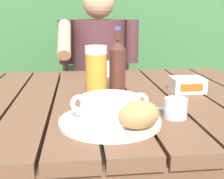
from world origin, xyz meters
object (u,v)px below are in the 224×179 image
object	(u,v)px
beer_glass	(96,73)
beer_bottle	(117,68)
water_glass_small	(176,108)
butter_tub	(187,85)
person_eating	(99,71)
chair_near_diner	(98,99)
bread_roll	(139,115)
soup_bowl	(110,107)
table_knife	(153,109)
diner_bowl	(104,68)
serving_plate	(110,121)

from	to	relation	value
beer_glass	beer_bottle	size ratio (longest dim) A/B	0.76
beer_bottle	water_glass_small	size ratio (longest dim) A/B	3.68
butter_tub	person_eating	bearing A→B (deg)	111.92
chair_near_diner	bread_roll	xyz separation A→B (m)	(0.02, -1.30, 0.34)
beer_glass	beer_bottle	bearing A→B (deg)	21.93
butter_tub	chair_near_diner	bearing A→B (deg)	107.31
bread_roll	butter_tub	distance (m)	0.47
water_glass_small	soup_bowl	bearing A→B (deg)	-173.14
chair_near_diner	bread_roll	bearing A→B (deg)	-89.12
person_eating	table_knife	world-z (taller)	person_eating
person_eating	diner_bowl	xyz separation A→B (m)	(0.00, -0.34, 0.08)
table_knife	diner_bowl	bearing A→B (deg)	99.84
soup_bowl	beer_glass	size ratio (longest dim) A/B	1.14
soup_bowl	butter_tub	bearing A→B (deg)	42.52
serving_plate	butter_tub	xyz separation A→B (m)	(0.33, 0.30, 0.02)
beer_bottle	table_knife	distance (m)	0.21
serving_plate	beer_bottle	distance (m)	0.29
water_glass_small	diner_bowl	world-z (taller)	same
beer_bottle	table_knife	world-z (taller)	beer_bottle
diner_bowl	serving_plate	bearing A→B (deg)	-93.74
bread_roll	water_glass_small	distance (m)	0.16
beer_bottle	water_glass_small	distance (m)	0.29
chair_near_diner	serving_plate	size ratio (longest dim) A/B	3.66
bread_roll	beer_bottle	xyz separation A→B (m)	(-0.01, 0.34, 0.06)
chair_near_diner	beer_glass	size ratio (longest dim) A/B	5.47
chair_near_diner	beer_bottle	xyz separation A→B (m)	(0.01, -0.96, 0.40)
soup_bowl	beer_bottle	bearing A→B (deg)	78.25
serving_plate	person_eating	bearing A→B (deg)	87.65
diner_bowl	soup_bowl	bearing A→B (deg)	-93.74
water_glass_small	diner_bowl	distance (m)	0.68
soup_bowl	beer_glass	bearing A→B (deg)	95.54
serving_plate	butter_tub	size ratio (longest dim) A/B	2.29
chair_near_diner	table_knife	xyz separation A→B (m)	(0.10, -1.13, 0.29)
person_eating	soup_bowl	size ratio (longest dim) A/B	5.76
chair_near_diner	serving_plate	world-z (taller)	chair_near_diner
diner_bowl	table_knife	bearing A→B (deg)	-80.16
diner_bowl	chair_near_diner	bearing A→B (deg)	90.00
bread_roll	water_glass_small	world-z (taller)	bread_roll
chair_near_diner	table_knife	distance (m)	1.17
serving_plate	table_knife	bearing A→B (deg)	34.30
table_knife	diner_bowl	distance (m)	0.60
person_eating	diner_bowl	size ratio (longest dim) A/B	9.31
bread_roll	butter_tub	world-z (taller)	bread_roll
chair_near_diner	butter_tub	bearing A→B (deg)	-72.69
chair_near_diner	beer_bottle	bearing A→B (deg)	-89.43
chair_near_diner	water_glass_small	xyz separation A→B (m)	(0.15, -1.20, 0.32)
water_glass_small	table_knife	world-z (taller)	water_glass_small
beer_glass	water_glass_small	size ratio (longest dim) A/B	2.78
water_glass_small	butter_tub	distance (m)	0.31
serving_plate	butter_tub	distance (m)	0.45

